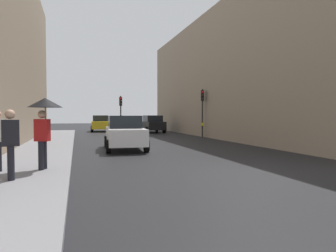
# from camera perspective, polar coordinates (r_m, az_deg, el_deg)

# --- Properties ---
(ground_plane) EXTENTS (120.00, 120.00, 0.00)m
(ground_plane) POSITION_cam_1_polar(r_m,az_deg,el_deg) (9.74, 13.46, -8.55)
(ground_plane) COLOR black
(sidewalk_kerb) EXTENTS (2.72, 40.00, 0.16)m
(sidewalk_kerb) POSITION_cam_1_polar(r_m,az_deg,el_deg) (14.43, -23.11, -4.88)
(sidewalk_kerb) COLOR gray
(sidewalk_kerb) RESTS_ON ground
(building_facade_right) EXTENTS (12.00, 30.51, 10.01)m
(building_facade_right) POSITION_cam_1_polar(r_m,az_deg,el_deg) (27.26, 19.12, 8.74)
(building_facade_right) COLOR gray
(building_facade_right) RESTS_ON ground
(traffic_light_mid_street) EXTENTS (0.32, 0.45, 3.86)m
(traffic_light_mid_street) POSITION_cam_1_polar(r_m,az_deg,el_deg) (24.09, 6.56, 4.15)
(traffic_light_mid_street) COLOR #2D2D2D
(traffic_light_mid_street) RESTS_ON ground
(traffic_light_far_median) EXTENTS (0.25, 0.43, 3.63)m
(traffic_light_far_median) POSITION_cam_1_polar(r_m,az_deg,el_deg) (29.20, -8.97, 3.46)
(traffic_light_far_median) COLOR #2D2D2D
(traffic_light_far_median) RESTS_ON ground
(car_yellow_taxi) EXTENTS (2.26, 4.32, 1.76)m
(car_yellow_taxi) POSITION_cam_1_polar(r_m,az_deg,el_deg) (33.82, -12.70, 0.49)
(car_yellow_taxi) COLOR yellow
(car_yellow_taxi) RESTS_ON ground
(car_white_compact) EXTENTS (2.22, 4.30, 1.76)m
(car_white_compact) POSITION_cam_1_polar(r_m,az_deg,el_deg) (15.72, -8.20, -1.26)
(car_white_compact) COLOR silver
(car_white_compact) RESTS_ON ground
(car_dark_suv) EXTENTS (2.12, 4.25, 1.76)m
(car_dark_suv) POSITION_cam_1_polar(r_m,az_deg,el_deg) (31.05, -3.03, 0.40)
(car_dark_suv) COLOR black
(car_dark_suv) RESTS_ON ground
(pedestrian_with_umbrella) EXTENTS (1.00, 1.00, 2.14)m
(pedestrian_with_umbrella) POSITION_cam_1_polar(r_m,az_deg,el_deg) (9.66, -22.47, 2.24)
(pedestrian_with_umbrella) COLOR black
(pedestrian_with_umbrella) RESTS_ON sidewalk_kerb
(pedestrian_in_dark_coat) EXTENTS (0.45, 0.35, 1.77)m
(pedestrian_in_dark_coat) POSITION_cam_1_polar(r_m,az_deg,el_deg) (8.51, -27.77, -2.58)
(pedestrian_in_dark_coat) COLOR black
(pedestrian_in_dark_coat) RESTS_ON sidewalk_kerb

